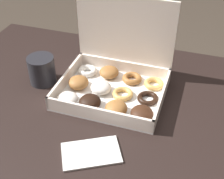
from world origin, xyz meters
TOP-DOWN VIEW (x-y plane):
  - dining_table at (0.00, 0.00)m, footprint 1.23×0.77m
  - donut_box at (-0.03, 0.06)m, footprint 0.32×0.27m
  - coffee_mug at (-0.27, 0.04)m, footprint 0.09×0.09m
  - paper_napkin at (-0.00, -0.21)m, footprint 0.18×0.15m

SIDE VIEW (x-z plane):
  - dining_table at x=0.00m, z-range 0.27..1.04m
  - paper_napkin at x=0.00m, z-range 0.77..0.78m
  - donut_box at x=-0.03m, z-range 0.68..0.95m
  - coffee_mug at x=-0.27m, z-range 0.77..0.86m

